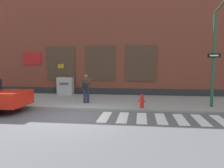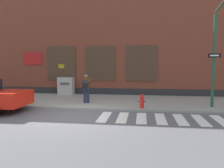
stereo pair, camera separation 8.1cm
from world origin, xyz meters
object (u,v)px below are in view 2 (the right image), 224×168
object	(u,v)px
utility_box	(66,86)
fire_hydrant	(142,101)
busker	(86,86)
traffic_light	(220,37)

from	to	relation	value
utility_box	fire_hydrant	world-z (taller)	utility_box
fire_hydrant	busker	bearing A→B (deg)	162.22
utility_box	fire_hydrant	size ratio (longest dim) A/B	1.76
utility_box	fire_hydrant	bearing A→B (deg)	-37.01
busker	fire_hydrant	size ratio (longest dim) A/B	2.42
traffic_light	busker	bearing A→B (deg)	167.24
busker	traffic_light	bearing A→B (deg)	-12.76
traffic_light	utility_box	size ratio (longest dim) A/B	3.93
utility_box	fire_hydrant	distance (m)	6.73
busker	traffic_light	xyz separation A→B (m)	(6.46, -1.46, 2.41)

